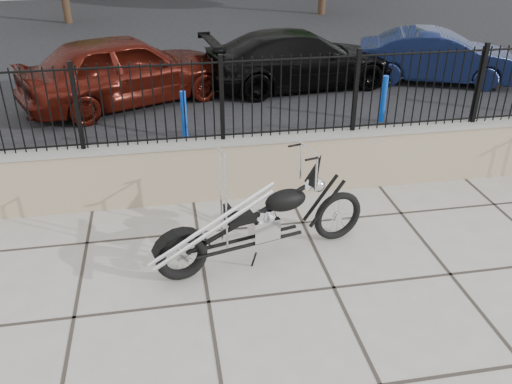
{
  "coord_description": "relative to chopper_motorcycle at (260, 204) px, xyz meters",
  "views": [
    {
      "loc": [
        -1.81,
        -4.89,
        4.09
      ],
      "look_at": [
        -0.76,
        1.05,
        0.81
      ],
      "focal_mm": 38.0,
      "sensor_mm": 36.0,
      "label": 1
    }
  ],
  "objects": [
    {
      "name": "car_red",
      "position": [
        -1.83,
        6.43,
        -0.03
      ],
      "size": [
        4.96,
        3.53,
        1.57
      ],
      "primitive_type": "imported",
      "rotation": [
        0.0,
        0.0,
        1.98
      ],
      "color": "#400F09",
      "rests_on": "parking_lot"
    },
    {
      "name": "parking_lot",
      "position": [
        0.76,
        11.75,
        -0.81
      ],
      "size": [
        30.0,
        30.0,
        0.0
      ],
      "primitive_type": "plane",
      "color": "black",
      "rests_on": "ground"
    },
    {
      "name": "car_blue",
      "position": [
        5.73,
        6.78,
        -0.18
      ],
      "size": [
        4.08,
        2.57,
        1.27
      ],
      "primitive_type": "imported",
      "rotation": [
        0.0,
        0.0,
        1.22
      ],
      "color": "#0F1839",
      "rests_on": "parking_lot"
    },
    {
      "name": "car_black",
      "position": [
        2.27,
        7.0,
        -0.14
      ],
      "size": [
        4.88,
        2.45,
        1.36
      ],
      "primitive_type": "imported",
      "rotation": [
        0.0,
        0.0,
        1.69
      ],
      "color": "black",
      "rests_on": "parking_lot"
    },
    {
      "name": "chopper_motorcycle",
      "position": [
        0.0,
        0.0,
        0.0
      ],
      "size": [
        2.75,
        1.12,
        1.63
      ],
      "primitive_type": null,
      "rotation": [
        0.0,
        0.0,
        0.24
      ],
      "color": "black",
      "rests_on": "ground_plane"
    },
    {
      "name": "ground_plane",
      "position": [
        0.76,
        -0.75,
        -0.81
      ],
      "size": [
        90.0,
        90.0,
        0.0
      ],
      "primitive_type": "plane",
      "color": "#99968E",
      "rests_on": "ground"
    },
    {
      "name": "retaining_wall",
      "position": [
        0.76,
        1.75,
        -0.33
      ],
      "size": [
        14.0,
        0.36,
        0.96
      ],
      "primitive_type": "cube",
      "color": "gray",
      "rests_on": "ground_plane"
    },
    {
      "name": "bollard_b",
      "position": [
        3.37,
        4.37,
        -0.33
      ],
      "size": [
        0.14,
        0.14,
        0.97
      ],
      "primitive_type": "cylinder",
      "rotation": [
        0.0,
        0.0,
        0.21
      ],
      "color": "#0A22A3",
      "rests_on": "ground_plane"
    },
    {
      "name": "iron_fence",
      "position": [
        0.76,
        1.75,
        0.75
      ],
      "size": [
        14.0,
        0.08,
        1.2
      ],
      "primitive_type": "cube",
      "color": "black",
      "rests_on": "retaining_wall"
    },
    {
      "name": "bollard_a",
      "position": [
        -0.7,
        4.18,
        -0.35
      ],
      "size": [
        0.13,
        0.13,
        0.94
      ],
      "primitive_type": "cylinder",
      "rotation": [
        0.0,
        0.0,
        -0.16
      ],
      "color": "#0B49A6",
      "rests_on": "ground_plane"
    }
  ]
}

